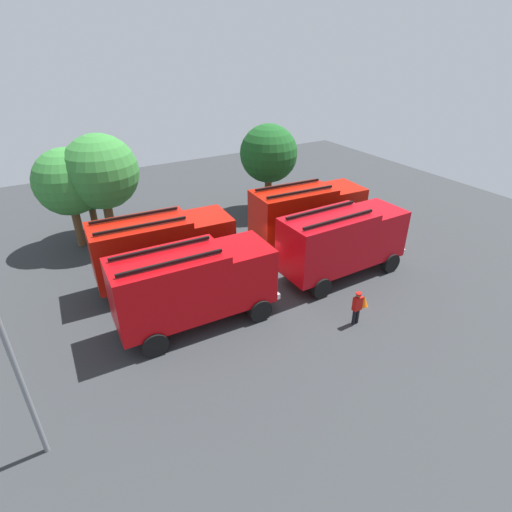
% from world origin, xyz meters
% --- Properties ---
extents(ground_plane, '(47.97, 47.97, 0.00)m').
position_xyz_m(ground_plane, '(0.00, 0.00, 0.00)').
color(ground_plane, '#2D3033').
extents(fire_truck_0, '(7.27, 2.94, 3.88)m').
position_xyz_m(fire_truck_0, '(-4.28, -1.95, 2.15)').
color(fire_truck_0, '#B8070D').
rests_on(fire_truck_0, ground).
extents(fire_truck_1, '(7.24, 2.85, 3.88)m').
position_xyz_m(fire_truck_1, '(4.16, -1.93, 2.15)').
color(fire_truck_1, '#B10912').
rests_on(fire_truck_1, ground).
extents(fire_truck_2, '(7.33, 3.10, 3.88)m').
position_xyz_m(fire_truck_2, '(-4.29, 2.05, 2.15)').
color(fire_truck_2, '#AB1208').
rests_on(fire_truck_2, ground).
extents(fire_truck_3, '(7.33, 3.09, 3.88)m').
position_xyz_m(fire_truck_3, '(4.85, 2.09, 2.15)').
color(fire_truck_3, '#AE1206').
rests_on(fire_truck_3, ground).
extents(firefighter_0, '(0.45, 0.48, 1.60)m').
position_xyz_m(firefighter_0, '(9.93, -0.41, 0.89)').
color(firefighter_0, black).
rests_on(firefighter_0, ground).
extents(firefighter_1, '(0.48, 0.41, 1.77)m').
position_xyz_m(firefighter_1, '(0.16, 1.21, 1.00)').
color(firefighter_1, black).
rests_on(firefighter_1, ground).
extents(firefighter_2, '(0.42, 0.27, 1.67)m').
position_xyz_m(firefighter_2, '(1.98, -5.63, 0.93)').
color(firefighter_2, black).
rests_on(firefighter_2, ground).
extents(tree_0, '(3.93, 3.93, 6.09)m').
position_xyz_m(tree_0, '(-7.45, 8.98, 4.09)').
color(tree_0, brown).
rests_on(tree_0, ground).
extents(tree_1, '(3.39, 3.39, 5.25)m').
position_xyz_m(tree_1, '(-6.35, 9.98, 3.53)').
color(tree_1, brown).
rests_on(tree_1, ground).
extents(tree_2, '(4.39, 4.39, 6.80)m').
position_xyz_m(tree_2, '(-5.65, 8.36, 4.57)').
color(tree_2, brown).
rests_on(tree_2, ground).
extents(tree_3, '(4.07, 4.07, 6.32)m').
position_xyz_m(tree_3, '(5.69, 8.03, 4.25)').
color(tree_3, brown).
rests_on(tree_3, ground).
extents(traffic_cone_0, '(0.48, 0.48, 0.68)m').
position_xyz_m(traffic_cone_0, '(0.58, 5.03, 0.34)').
color(traffic_cone_0, '#F2600C').
rests_on(traffic_cone_0, ground).
extents(traffic_cone_1, '(0.40, 0.40, 0.58)m').
position_xyz_m(traffic_cone_1, '(3.29, -4.81, 0.29)').
color(traffic_cone_1, '#F2600C').
rests_on(traffic_cone_1, ground).
extents(lamppost, '(0.36, 0.36, 5.95)m').
position_xyz_m(lamppost, '(-10.97, -5.61, 3.53)').
color(lamppost, slate).
rests_on(lamppost, ground).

